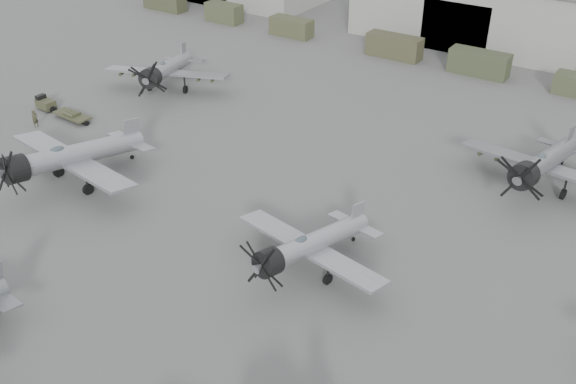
# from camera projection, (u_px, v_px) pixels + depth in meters

# --- Properties ---
(ground) EXTENTS (220.00, 220.00, 0.00)m
(ground) POSITION_uv_depth(u_px,v_px,m) (98.00, 317.00, 37.33)
(ground) COLOR #595956
(ground) RESTS_ON ground
(hangar_center) EXTENTS (29.00, 14.80, 8.70)m
(hangar_center) POSITION_uv_depth(u_px,v_px,m) (476.00, 3.00, 79.04)
(hangar_center) COLOR gray
(hangar_center) RESTS_ON ground
(support_truck_0) EXTENTS (6.52, 2.20, 2.43)m
(support_truck_0) POSITION_uv_depth(u_px,v_px,m) (165.00, 1.00, 91.71)
(support_truck_0) COLOR #3D402A
(support_truck_0) RESTS_ON ground
(support_truck_1) EXTENTS (5.09, 2.20, 2.50)m
(support_truck_1) POSITION_uv_depth(u_px,v_px,m) (224.00, 13.00, 86.58)
(support_truck_1) COLOR #42482F
(support_truck_1) RESTS_ON ground
(support_truck_2) EXTENTS (5.54, 2.20, 2.28)m
(support_truck_2) POSITION_uv_depth(u_px,v_px,m) (291.00, 27.00, 81.46)
(support_truck_2) COLOR #44462E
(support_truck_2) RESTS_ON ground
(support_truck_3) EXTENTS (6.49, 2.20, 2.59)m
(support_truck_3) POSITION_uv_depth(u_px,v_px,m) (394.00, 46.00, 74.57)
(support_truck_3) COLOR #42412B
(support_truck_3) RESTS_ON ground
(support_truck_4) EXTENTS (6.48, 2.20, 2.64)m
(support_truck_4) POSITION_uv_depth(u_px,v_px,m) (479.00, 63.00, 69.76)
(support_truck_4) COLOR #3C432C
(support_truck_4) RESTS_ON ground
(aircraft_mid_1) EXTENTS (13.69, 12.32, 5.44)m
(aircraft_mid_1) POSITION_uv_depth(u_px,v_px,m) (67.00, 158.00, 48.85)
(aircraft_mid_1) COLOR #9A9CA2
(aircraft_mid_1) RESTS_ON ground
(aircraft_mid_2) EXTENTS (11.28, 10.16, 4.48)m
(aircraft_mid_2) POSITION_uv_depth(u_px,v_px,m) (307.00, 246.00, 39.85)
(aircraft_mid_2) COLOR #A0A2A8
(aircraft_mid_2) RESTS_ON ground
(aircraft_far_0) EXTENTS (12.61, 11.41, 5.13)m
(aircraft_far_0) POSITION_uv_depth(u_px,v_px,m) (165.00, 70.00, 65.03)
(aircraft_far_0) COLOR gray
(aircraft_far_0) RESTS_ON ground
(aircraft_far_1) EXTENTS (12.95, 11.65, 5.15)m
(aircraft_far_1) POSITION_uv_depth(u_px,v_px,m) (542.00, 164.00, 48.26)
(aircraft_far_1) COLOR gray
(aircraft_far_1) RESTS_ON ground
(tug_trailer) EXTENTS (6.98, 1.66, 1.40)m
(tug_trailer) POSITION_uv_depth(u_px,v_px,m) (56.00, 108.00, 61.42)
(tug_trailer) COLOR #3E3F29
(tug_trailer) RESTS_ON ground
(ground_crew) EXTENTS (0.45, 0.63, 1.63)m
(ground_crew) POSITION_uv_depth(u_px,v_px,m) (35.00, 119.00, 58.75)
(ground_crew) COLOR #3B3B27
(ground_crew) RESTS_ON ground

